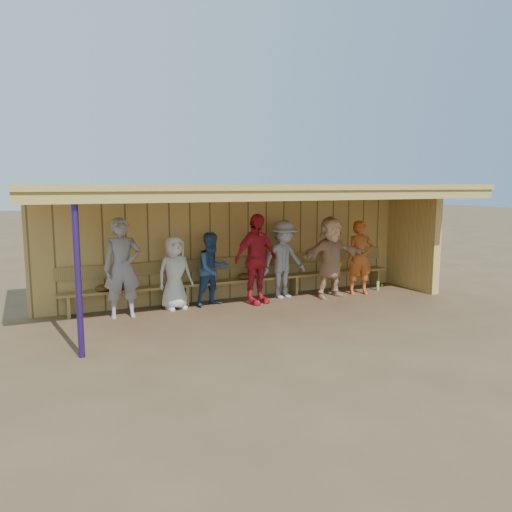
# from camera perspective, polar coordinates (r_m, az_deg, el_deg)

# --- Properties ---
(ground) EXTENTS (90.00, 90.00, 0.00)m
(ground) POSITION_cam_1_polar(r_m,az_deg,el_deg) (10.08, 0.84, -6.18)
(ground) COLOR brown
(ground) RESTS_ON ground
(player_a) EXTENTS (0.72, 0.50, 1.89)m
(player_a) POSITION_cam_1_polar(r_m,az_deg,el_deg) (9.66, -15.03, -1.34)
(player_a) COLOR gray
(player_a) RESTS_ON ground
(player_b) EXTENTS (0.80, 0.60, 1.48)m
(player_b) POSITION_cam_1_polar(r_m,az_deg,el_deg) (10.13, -9.27, -1.92)
(player_b) COLOR silver
(player_b) RESTS_ON ground
(player_c) EXTENTS (0.87, 0.75, 1.53)m
(player_c) POSITION_cam_1_polar(r_m,az_deg,el_deg) (10.36, -4.99, -1.50)
(player_c) COLOR #2F4E82
(player_c) RESTS_ON ground
(player_d) EXTENTS (1.20, 0.78, 1.90)m
(player_d) POSITION_cam_1_polar(r_m,az_deg,el_deg) (10.44, 0.01, -0.35)
(player_d) COLOR red
(player_d) RESTS_ON ground
(player_e) EXTENTS (1.19, 0.79, 1.72)m
(player_e) POSITION_cam_1_polar(r_m,az_deg,el_deg) (11.01, 3.18, -0.40)
(player_e) COLOR #95969D
(player_e) RESTS_ON ground
(player_f) EXTENTS (1.72, 0.67, 1.81)m
(player_f) POSITION_cam_1_polar(r_m,az_deg,el_deg) (11.17, 8.56, -0.12)
(player_f) COLOR tan
(player_f) RESTS_ON ground
(player_g) EXTENTS (0.70, 0.55, 1.69)m
(player_g) POSITION_cam_1_polar(r_m,az_deg,el_deg) (11.61, 11.81, -0.19)
(player_g) COLOR #B04E1C
(player_g) RESTS_ON ground
(dugout_structure) EXTENTS (8.80, 3.20, 2.50)m
(dugout_structure) POSITION_cam_1_polar(r_m,az_deg,el_deg) (10.58, 1.15, 3.82)
(dugout_structure) COLOR tan
(dugout_structure) RESTS_ON ground
(bench) EXTENTS (7.60, 0.34, 0.93)m
(bench) POSITION_cam_1_polar(r_m,az_deg,el_deg) (10.96, -1.67, -2.19)
(bench) COLOR #9E8144
(bench) RESTS_ON ground
(dugout_equipment) EXTENTS (6.79, 0.62, 0.80)m
(dugout_equipment) POSITION_cam_1_polar(r_m,az_deg,el_deg) (10.50, -6.54, -2.91)
(dugout_equipment) COLOR yellow
(dugout_equipment) RESTS_ON ground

